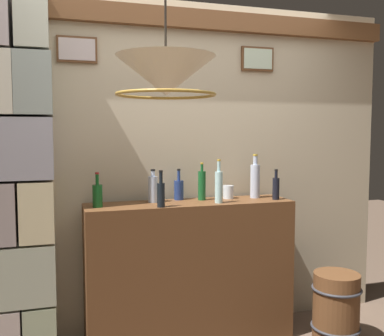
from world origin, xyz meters
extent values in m
cube|color=#BCAD8E|center=(0.00, 1.10, 1.25)|extent=(3.43, 0.08, 2.50)
cube|color=brown|center=(0.00, 1.04, 2.36)|extent=(3.43, 0.10, 0.14)
cube|color=brown|center=(-0.75, 1.05, 2.10)|extent=(0.28, 0.03, 0.18)
cube|color=beige|center=(-0.75, 1.03, 2.10)|extent=(0.25, 0.01, 0.15)
cube|color=brown|center=(0.62, 1.05, 2.10)|extent=(0.27, 0.03, 0.18)
cube|color=beige|center=(0.62, 1.03, 2.10)|extent=(0.24, 0.01, 0.15)
cube|color=#B4A5A0|center=(-1.27, 0.92, 0.20)|extent=(0.23, 0.40, 0.39)
cube|color=#96A383|center=(-1.04, 0.92, 0.20)|extent=(0.21, 0.40, 0.39)
cube|color=#A0A692|center=(-1.15, 0.92, 0.61)|extent=(0.44, 0.40, 0.39)
cube|color=gray|center=(-1.27, 0.92, 1.02)|extent=(0.21, 0.40, 0.39)
cube|color=beige|center=(-1.04, 0.92, 1.02)|extent=(0.21, 0.40, 0.39)
cube|color=gray|center=(-1.15, 0.92, 1.43)|extent=(0.45, 0.40, 0.39)
cube|color=gray|center=(-1.04, 0.92, 1.84)|extent=(0.23, 0.40, 0.39)
cube|color=#A7A996|center=(-1.04, 0.92, 2.25)|extent=(0.20, 0.40, 0.39)
cube|color=brown|center=(0.00, 0.84, 0.51)|extent=(1.49, 0.37, 1.03)
cylinder|color=#ABD9DA|center=(0.19, 0.74, 1.14)|extent=(0.06, 0.06, 0.22)
cylinder|color=#ABD9DA|center=(0.19, 0.74, 1.29)|extent=(0.02, 0.02, 0.08)
cylinder|color=#B7932D|center=(0.19, 0.74, 1.33)|extent=(0.03, 0.03, 0.01)
cylinder|color=black|center=(-0.25, 0.69, 1.11)|extent=(0.05, 0.05, 0.16)
cylinder|color=black|center=(-0.25, 0.69, 1.23)|extent=(0.02, 0.02, 0.07)
cylinder|color=black|center=(-0.25, 0.69, 1.27)|extent=(0.03, 0.03, 0.01)
cylinder|color=#B2BCD3|center=(0.54, 0.89, 1.16)|extent=(0.07, 0.07, 0.25)
cylinder|color=#B2BCD3|center=(0.54, 0.89, 1.32)|extent=(0.03, 0.03, 0.07)
cylinder|color=#B7932D|center=(0.54, 0.89, 1.36)|extent=(0.04, 0.04, 0.01)
cylinder|color=black|center=(0.65, 0.77, 1.11)|extent=(0.05, 0.05, 0.16)
cylinder|color=black|center=(0.65, 0.77, 1.22)|extent=(0.02, 0.02, 0.05)
cylinder|color=black|center=(0.65, 0.77, 1.25)|extent=(0.03, 0.03, 0.01)
cylinder|color=#175621|center=(-0.65, 0.82, 1.11)|extent=(0.07, 0.07, 0.15)
cylinder|color=#175621|center=(-0.65, 0.82, 1.22)|extent=(0.02, 0.02, 0.07)
cylinder|color=maroon|center=(-0.65, 0.82, 1.26)|extent=(0.03, 0.03, 0.01)
cylinder|color=silver|center=(-0.25, 0.91, 1.12)|extent=(0.07, 0.07, 0.19)
cylinder|color=silver|center=(-0.25, 0.91, 1.24)|extent=(0.03, 0.03, 0.04)
cylinder|color=black|center=(-0.25, 0.91, 1.26)|extent=(0.03, 0.03, 0.01)
cylinder|color=#195627|center=(0.11, 0.90, 1.14)|extent=(0.06, 0.06, 0.21)
cylinder|color=#195627|center=(0.11, 0.90, 1.27)|extent=(0.02, 0.02, 0.05)
cylinder|color=#B7932D|center=(0.11, 0.90, 1.30)|extent=(0.02, 0.02, 0.01)
cylinder|color=navy|center=(-0.05, 0.97, 1.10)|extent=(0.07, 0.07, 0.14)
cylinder|color=navy|center=(-0.05, 0.97, 1.21)|extent=(0.02, 0.02, 0.08)
cylinder|color=black|center=(-0.05, 0.97, 1.25)|extent=(0.03, 0.03, 0.01)
cylinder|color=silver|center=(0.33, 0.91, 1.08)|extent=(0.08, 0.08, 0.10)
cone|color=#EFE5C6|center=(-0.37, 0.02, 1.81)|extent=(0.50, 0.50, 0.20)
cylinder|color=black|center=(-0.37, 0.02, 2.13)|extent=(0.01, 0.01, 0.44)
torus|color=#AD8433|center=(-0.37, 0.02, 1.72)|extent=(0.51, 0.51, 0.02)
cylinder|color=brown|center=(1.02, 0.51, 0.25)|extent=(0.33, 0.33, 0.51)
torus|color=#333338|center=(1.02, 0.51, 0.40)|extent=(0.36, 0.36, 0.02)
torus|color=#333338|center=(1.02, 0.51, 0.11)|extent=(0.36, 0.36, 0.02)
camera|label=1|loc=(-0.91, -2.17, 1.54)|focal=41.44mm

